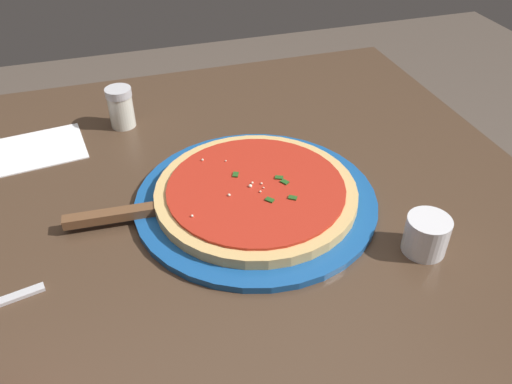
{
  "coord_description": "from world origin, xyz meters",
  "views": [
    {
      "loc": [
        0.12,
        0.62,
        1.26
      ],
      "look_at": [
        -0.06,
        0.04,
        0.8
      ],
      "focal_mm": 36.51,
      "sensor_mm": 36.0,
      "label": 1
    }
  ],
  "objects_px": {
    "serving_plate": "(256,200)",
    "napkin_folded_right": "(37,150)",
    "cup_small_sauce": "(426,235)",
    "pizza_server": "(141,212)",
    "parmesan_shaker": "(121,107)",
    "pizza": "(256,192)"
  },
  "relations": [
    {
      "from": "serving_plate",
      "to": "pizza",
      "type": "bearing_deg",
      "value": 154.01
    },
    {
      "from": "cup_small_sauce",
      "to": "parmesan_shaker",
      "type": "height_order",
      "value": "parmesan_shaker"
    },
    {
      "from": "pizza",
      "to": "cup_small_sauce",
      "type": "distance_m",
      "value": 0.24
    },
    {
      "from": "napkin_folded_right",
      "to": "pizza_server",
      "type": "bearing_deg",
      "value": 121.72
    },
    {
      "from": "serving_plate",
      "to": "pizza_server",
      "type": "distance_m",
      "value": 0.17
    },
    {
      "from": "serving_plate",
      "to": "napkin_folded_right",
      "type": "height_order",
      "value": "serving_plate"
    },
    {
      "from": "cup_small_sauce",
      "to": "napkin_folded_right",
      "type": "relative_size",
      "value": 0.37
    },
    {
      "from": "napkin_folded_right",
      "to": "serving_plate",
      "type": "bearing_deg",
      "value": 141.8
    },
    {
      "from": "pizza",
      "to": "napkin_folded_right",
      "type": "distance_m",
      "value": 0.4
    },
    {
      "from": "parmesan_shaker",
      "to": "cup_small_sauce",
      "type": "bearing_deg",
      "value": 127.77
    },
    {
      "from": "cup_small_sauce",
      "to": "parmesan_shaker",
      "type": "distance_m",
      "value": 0.57
    },
    {
      "from": "serving_plate",
      "to": "pizza",
      "type": "height_order",
      "value": "pizza"
    },
    {
      "from": "serving_plate",
      "to": "pizza_server",
      "type": "relative_size",
      "value": 1.6
    },
    {
      "from": "serving_plate",
      "to": "napkin_folded_right",
      "type": "relative_size",
      "value": 2.3
    },
    {
      "from": "cup_small_sauce",
      "to": "parmesan_shaker",
      "type": "bearing_deg",
      "value": -52.23
    },
    {
      "from": "serving_plate",
      "to": "pizza_server",
      "type": "xyz_separation_m",
      "value": [
        0.17,
        -0.01,
        0.01
      ]
    },
    {
      "from": "serving_plate",
      "to": "parmesan_shaker",
      "type": "relative_size",
      "value": 4.81
    },
    {
      "from": "pizza_server",
      "to": "cup_small_sauce",
      "type": "relative_size",
      "value": 3.84
    },
    {
      "from": "cup_small_sauce",
      "to": "pizza_server",
      "type": "bearing_deg",
      "value": -25.97
    },
    {
      "from": "napkin_folded_right",
      "to": "parmesan_shaker",
      "type": "relative_size",
      "value": 2.1
    },
    {
      "from": "serving_plate",
      "to": "parmesan_shaker",
      "type": "height_order",
      "value": "parmesan_shaker"
    },
    {
      "from": "pizza",
      "to": "serving_plate",
      "type": "bearing_deg",
      "value": -25.99
    }
  ]
}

